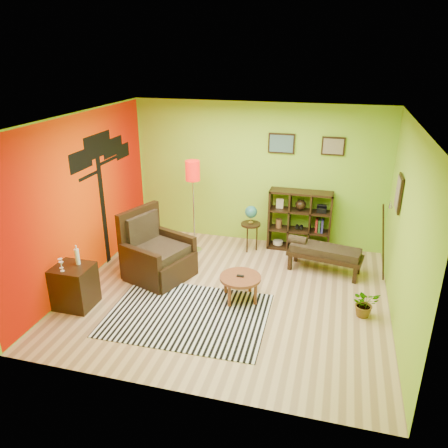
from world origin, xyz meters
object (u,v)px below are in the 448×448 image
(armchair, at_px, (156,257))
(bench, at_px, (323,252))
(floor_lamp, at_px, (193,179))
(cube_shelf, at_px, (300,221))
(side_cabinet, at_px, (75,286))
(globe_table, at_px, (251,217))
(coffee_table, at_px, (240,280))
(potted_plant, at_px, (364,306))

(armchair, distance_m, bench, 2.93)
(floor_lamp, distance_m, cube_shelf, 2.24)
(side_cabinet, height_order, floor_lamp, floor_lamp)
(armchair, height_order, floor_lamp, floor_lamp)
(cube_shelf, height_order, bench, cube_shelf)
(armchair, xyz_separation_m, globe_table, (1.37, 1.43, 0.34))
(bench, bearing_deg, globe_table, 159.60)
(globe_table, height_order, bench, globe_table)
(armchair, bearing_deg, coffee_table, -13.24)
(coffee_table, bearing_deg, cube_shelf, 71.57)
(floor_lamp, height_order, cube_shelf, floor_lamp)
(coffee_table, bearing_deg, floor_lamp, 130.23)
(side_cabinet, relative_size, globe_table, 1.07)
(floor_lamp, distance_m, potted_plant, 3.72)
(armchair, bearing_deg, potted_plant, -5.82)
(armchair, distance_m, potted_plant, 3.50)
(coffee_table, height_order, globe_table, globe_table)
(coffee_table, bearing_deg, armchair, 166.76)
(potted_plant, bearing_deg, globe_table, 139.67)
(floor_lamp, bearing_deg, potted_plant, -25.04)
(coffee_table, xyz_separation_m, potted_plant, (1.89, 0.02, -0.18))
(armchair, distance_m, cube_shelf, 2.89)
(globe_table, bearing_deg, floor_lamp, -163.26)
(cube_shelf, relative_size, bench, 0.89)
(side_cabinet, xyz_separation_m, bench, (3.61, 2.13, 0.04))
(coffee_table, height_order, side_cabinet, side_cabinet)
(coffee_table, relative_size, floor_lamp, 0.36)
(armchair, height_order, cube_shelf, cube_shelf)
(bench, bearing_deg, armchair, -161.97)
(coffee_table, relative_size, armchair, 0.52)
(side_cabinet, xyz_separation_m, floor_lamp, (1.15, 2.34, 1.13))
(armchair, bearing_deg, bench, 18.03)
(floor_lamp, xyz_separation_m, potted_plant, (3.16, -1.47, -1.30))
(side_cabinet, distance_m, globe_table, 3.46)
(floor_lamp, bearing_deg, side_cabinet, -116.16)
(bench, relative_size, potted_plant, 3.15)
(coffee_table, height_order, potted_plant, coffee_table)
(side_cabinet, relative_size, bench, 0.73)
(side_cabinet, distance_m, bench, 4.19)
(potted_plant, bearing_deg, armchair, 174.18)
(side_cabinet, bearing_deg, cube_shelf, 43.49)
(globe_table, bearing_deg, bench, -20.40)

